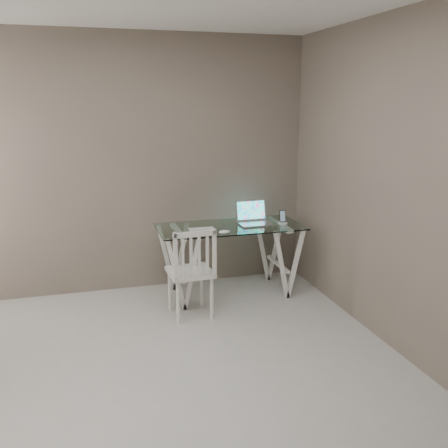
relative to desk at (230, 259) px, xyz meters
name	(u,v)px	position (x,y,z in m)	size (l,w,h in m)	color
room	(139,151)	(-1.10, -1.75, 1.33)	(4.50, 4.52, 2.71)	#A9A6A2
desk	(230,259)	(0.00, 0.00, 0.00)	(1.50, 0.70, 0.75)	silver
chair	(192,269)	(-0.51, -0.49, 0.10)	(0.43, 0.43, 0.88)	silver
laptop	(253,218)	(0.27, 0.05, 0.42)	(0.34, 0.29, 0.24)	silver
keyboard	(201,229)	(-0.32, -0.05, 0.37)	(0.28, 0.12, 0.01)	silver
mouse	(224,232)	(-0.14, -0.28, 0.38)	(0.11, 0.07, 0.04)	white
phone_dock	(283,220)	(0.57, -0.05, 0.40)	(0.08, 0.08, 0.14)	white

